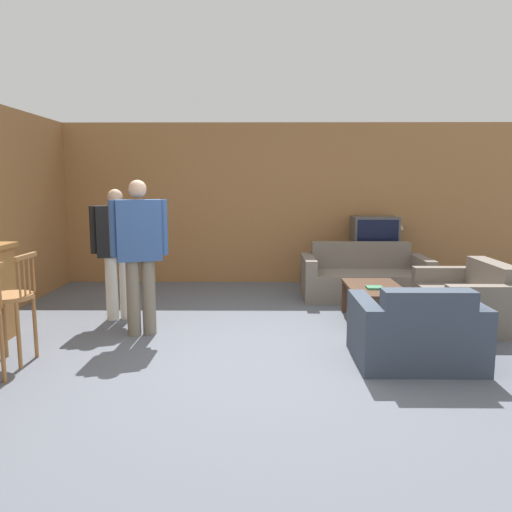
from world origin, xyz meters
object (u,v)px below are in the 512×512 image
at_px(person_by_window, 117,247).
at_px(tv_unit, 373,266).
at_px(armchair_near, 416,334).
at_px(tv, 375,231).
at_px(book_on_table, 375,288).
at_px(table_lamp, 396,223).
at_px(couch_far, 364,278).
at_px(coffee_table, 375,292).
at_px(bar_chair_mid, 11,304).
at_px(loveseat_right, 468,301).
at_px(person_by_counter, 140,249).

bearing_deg(person_by_window, tv_unit, 29.31).
xyz_separation_m(armchair_near, tv, (0.38, 3.45, 0.61)).
distance_m(tv_unit, book_on_table, 2.29).
xyz_separation_m(book_on_table, table_lamp, (0.83, 2.24, 0.56)).
xyz_separation_m(couch_far, coffee_table, (-0.15, -1.34, 0.10)).
relative_size(armchair_near, book_on_table, 5.84).
distance_m(coffee_table, table_lamp, 2.35).
distance_m(bar_chair_mid, book_on_table, 3.80).
distance_m(armchair_near, person_by_window, 3.53).
height_order(tv_unit, person_by_window, person_by_window).
bearing_deg(couch_far, armchair_near, -91.52).
bearing_deg(table_lamp, loveseat_right, -82.66).
bearing_deg(book_on_table, coffee_table, 75.27).
xyz_separation_m(tv, person_by_window, (-3.53, -1.98, -0.00)).
bearing_deg(armchair_near, person_by_window, 154.84).
bearing_deg(couch_far, loveseat_right, -56.29).
bearing_deg(person_by_window, bar_chair_mid, -110.28).
bearing_deg(bar_chair_mid, armchair_near, 0.36).
bearing_deg(loveseat_right, coffee_table, 177.13).
distance_m(book_on_table, person_by_counter, 2.68).
distance_m(loveseat_right, table_lamp, 2.31).
relative_size(bar_chair_mid, table_lamp, 2.04).
distance_m(bar_chair_mid, loveseat_right, 4.89).
relative_size(table_lamp, person_by_counter, 0.30).
height_order(loveseat_right, coffee_table, loveseat_right).
distance_m(loveseat_right, coffee_table, 1.08).
xyz_separation_m(couch_far, armchair_near, (-0.07, -2.68, 0.00)).
bearing_deg(person_by_counter, table_lamp, 37.22).
bearing_deg(armchair_near, person_by_counter, 162.79).
bearing_deg(loveseat_right, table_lamp, 97.34).
bearing_deg(coffee_table, bar_chair_mid, -159.36).
bearing_deg(bar_chair_mid, person_by_counter, 41.52).
xyz_separation_m(couch_far, person_by_counter, (-2.79, -1.84, 0.67)).
bearing_deg(tv_unit, couch_far, -111.92).
bearing_deg(book_on_table, loveseat_right, 3.49).
relative_size(coffee_table, tv_unit, 1.09).
distance_m(bar_chair_mid, couch_far, 4.65).
height_order(bar_chair_mid, person_by_counter, person_by_counter).
height_order(armchair_near, loveseat_right, armchair_near).
bearing_deg(person_by_window, tv, 29.27).
xyz_separation_m(book_on_table, person_by_counter, (-2.61, -0.38, 0.49)).
height_order(tv_unit, table_lamp, table_lamp).
bearing_deg(armchair_near, couch_far, 88.48).
xyz_separation_m(coffee_table, person_by_window, (-3.07, 0.14, 0.50)).
xyz_separation_m(loveseat_right, person_by_counter, (-3.72, -0.44, 0.67)).
height_order(coffee_table, table_lamp, table_lamp).
bearing_deg(table_lamp, person_by_counter, -142.78).
xyz_separation_m(armchair_near, loveseat_right, (1.00, 1.29, -0.00)).
bearing_deg(table_lamp, tv_unit, 180.00).
xyz_separation_m(bar_chair_mid, tv_unit, (4.08, 3.48, -0.24)).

